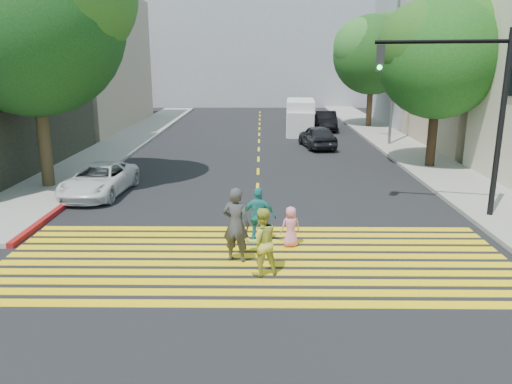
{
  "coord_description": "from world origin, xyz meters",
  "views": [
    {
      "loc": [
        0.15,
        -11.01,
        5.14
      ],
      "look_at": [
        0.0,
        3.0,
        1.4
      ],
      "focal_mm": 35.0,
      "sensor_mm": 36.0,
      "label": 1
    }
  ],
  "objects_px": {
    "tree_right_far": "(373,50)",
    "silver_car": "(306,116)",
    "pedestrian_woman": "(261,242)",
    "traffic_signal": "(466,98)",
    "white_van": "(300,118)",
    "dark_car_near": "(317,136)",
    "white_sedan": "(99,180)",
    "tree_left": "(33,12)",
    "pedestrian_man": "(236,225)",
    "pedestrian_extra": "(259,216)",
    "pedestrian_child": "(291,227)",
    "tree_right_near": "(441,51)",
    "dark_car_parked": "(326,121)"
  },
  "relations": [
    {
      "from": "traffic_signal",
      "to": "pedestrian_woman",
      "type": "bearing_deg",
      "value": -129.87
    },
    {
      "from": "dark_car_near",
      "to": "dark_car_parked",
      "type": "height_order",
      "value": "dark_car_parked"
    },
    {
      "from": "pedestrian_woman",
      "to": "silver_car",
      "type": "xyz_separation_m",
      "value": [
        3.64,
        29.39,
        -0.15
      ]
    },
    {
      "from": "tree_right_near",
      "to": "traffic_signal",
      "type": "bearing_deg",
      "value": -102.75
    },
    {
      "from": "dark_car_near",
      "to": "dark_car_parked",
      "type": "distance_m",
      "value": 7.82
    },
    {
      "from": "tree_right_near",
      "to": "dark_car_parked",
      "type": "bearing_deg",
      "value": 104.38
    },
    {
      "from": "tree_right_far",
      "to": "white_sedan",
      "type": "bearing_deg",
      "value": -126.2
    },
    {
      "from": "pedestrian_extra",
      "to": "silver_car",
      "type": "bearing_deg",
      "value": -90.58
    },
    {
      "from": "dark_car_near",
      "to": "tree_left",
      "type": "bearing_deg",
      "value": 30.78
    },
    {
      "from": "pedestrian_man",
      "to": "silver_car",
      "type": "bearing_deg",
      "value": -81.55
    },
    {
      "from": "dark_car_parked",
      "to": "traffic_signal",
      "type": "bearing_deg",
      "value": -81.87
    },
    {
      "from": "tree_right_far",
      "to": "dark_car_near",
      "type": "height_order",
      "value": "tree_right_far"
    },
    {
      "from": "pedestrian_woman",
      "to": "traffic_signal",
      "type": "xyz_separation_m",
      "value": [
        6.5,
        4.77,
        3.08
      ]
    },
    {
      "from": "tree_right_far",
      "to": "pedestrian_extra",
      "type": "distance_m",
      "value": 27.2
    },
    {
      "from": "pedestrian_child",
      "to": "silver_car",
      "type": "height_order",
      "value": "silver_car"
    },
    {
      "from": "tree_right_near",
      "to": "silver_car",
      "type": "height_order",
      "value": "tree_right_near"
    },
    {
      "from": "pedestrian_child",
      "to": "silver_car",
      "type": "xyz_separation_m",
      "value": [
        2.81,
        27.48,
        0.12
      ]
    },
    {
      "from": "tree_right_near",
      "to": "traffic_signal",
      "type": "relative_size",
      "value": 1.33
    },
    {
      "from": "pedestrian_woman",
      "to": "dark_car_near",
      "type": "bearing_deg",
      "value": -118.56
    },
    {
      "from": "tree_right_near",
      "to": "pedestrian_woman",
      "type": "xyz_separation_m",
      "value": [
        -8.24,
        -12.43,
        -4.63
      ]
    },
    {
      "from": "dark_car_parked",
      "to": "traffic_signal",
      "type": "xyz_separation_m",
      "value": [
        1.71,
        -21.1,
        3.24
      ]
    },
    {
      "from": "tree_left",
      "to": "pedestrian_man",
      "type": "xyz_separation_m",
      "value": [
        7.95,
        -7.49,
        -5.84
      ]
    },
    {
      "from": "pedestrian_extra",
      "to": "white_sedan",
      "type": "distance_m",
      "value": 8.21
    },
    {
      "from": "pedestrian_woman",
      "to": "pedestrian_child",
      "type": "relative_size",
      "value": 1.46
    },
    {
      "from": "traffic_signal",
      "to": "silver_car",
      "type": "bearing_deg",
      "value": 110.5
    },
    {
      "from": "pedestrian_man",
      "to": "dark_car_near",
      "type": "relative_size",
      "value": 0.5
    },
    {
      "from": "tree_left",
      "to": "pedestrian_man",
      "type": "bearing_deg",
      "value": -43.3
    },
    {
      "from": "pedestrian_extra",
      "to": "dark_car_near",
      "type": "distance_m",
      "value": 16.49
    },
    {
      "from": "dark_car_near",
      "to": "white_van",
      "type": "bearing_deg",
      "value": -92.83
    },
    {
      "from": "pedestrian_child",
      "to": "white_sedan",
      "type": "height_order",
      "value": "white_sedan"
    },
    {
      "from": "tree_right_far",
      "to": "silver_car",
      "type": "height_order",
      "value": "tree_right_far"
    },
    {
      "from": "pedestrian_woman",
      "to": "silver_car",
      "type": "relative_size",
      "value": 0.35
    },
    {
      "from": "tree_left",
      "to": "pedestrian_extra",
      "type": "relative_size",
      "value": 6.06
    },
    {
      "from": "tree_left",
      "to": "pedestrian_extra",
      "type": "bearing_deg",
      "value": -36.39
    },
    {
      "from": "pedestrian_man",
      "to": "tree_left",
      "type": "bearing_deg",
      "value": -26.3
    },
    {
      "from": "tree_right_far",
      "to": "pedestrian_extra",
      "type": "xyz_separation_m",
      "value": [
        -8.44,
        -25.38,
        -4.93
      ]
    },
    {
      "from": "pedestrian_extra",
      "to": "silver_car",
      "type": "relative_size",
      "value": 0.35
    },
    {
      "from": "pedestrian_woman",
      "to": "white_van",
      "type": "distance_m",
      "value": 24.12
    },
    {
      "from": "tree_left",
      "to": "tree_right_near",
      "type": "bearing_deg",
      "value": 13.66
    },
    {
      "from": "traffic_signal",
      "to": "tree_right_far",
      "type": "bearing_deg",
      "value": 99.17
    },
    {
      "from": "tree_left",
      "to": "dark_car_parked",
      "type": "height_order",
      "value": "tree_left"
    },
    {
      "from": "pedestrian_man",
      "to": "white_sedan",
      "type": "xyz_separation_m",
      "value": [
        -5.66,
        6.53,
        -0.39
      ]
    },
    {
      "from": "dark_car_near",
      "to": "traffic_signal",
      "type": "distance_m",
      "value": 14.16
    },
    {
      "from": "tree_left",
      "to": "pedestrian_man",
      "type": "relative_size",
      "value": 5.09
    },
    {
      "from": "pedestrian_man",
      "to": "white_sedan",
      "type": "height_order",
      "value": "pedestrian_man"
    },
    {
      "from": "silver_car",
      "to": "pedestrian_child",
      "type": "bearing_deg",
      "value": 74.56
    },
    {
      "from": "pedestrian_child",
      "to": "silver_car",
      "type": "relative_size",
      "value": 0.24
    },
    {
      "from": "tree_right_far",
      "to": "pedestrian_woman",
      "type": "xyz_separation_m",
      "value": [
        -8.36,
        -27.44,
        -4.91
      ]
    },
    {
      "from": "white_sedan",
      "to": "traffic_signal",
      "type": "height_order",
      "value": "traffic_signal"
    },
    {
      "from": "white_sedan",
      "to": "traffic_signal",
      "type": "xyz_separation_m",
      "value": [
        12.82,
        -2.61,
        3.33
      ]
    }
  ]
}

